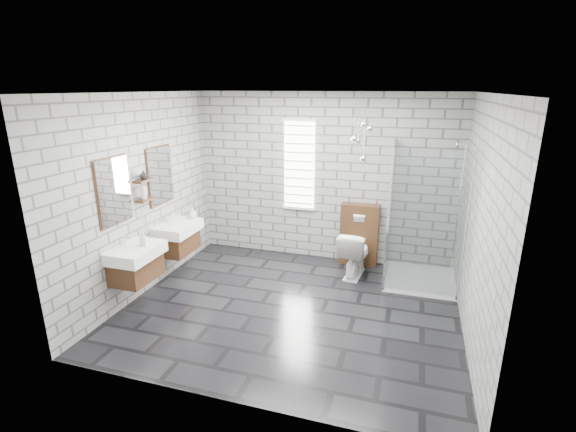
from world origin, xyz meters
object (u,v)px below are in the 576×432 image
at_px(shower_enclosure, 415,252).
at_px(toilet, 355,253).
at_px(vanity_left, 133,253).
at_px(cistern_panel, 359,234).
at_px(vanity_right, 176,229).

bearing_deg(shower_enclosure, toilet, 176.07).
relative_size(shower_enclosure, toilet, 2.86).
distance_m(vanity_left, cistern_panel, 3.42).
bearing_deg(vanity_right, toilet, 18.08).
bearing_deg(shower_enclosure, cistern_panel, 149.24).
height_order(vanity_right, cistern_panel, vanity_right).
bearing_deg(vanity_left, shower_enclosure, 27.22).
height_order(vanity_right, toilet, vanity_right).
bearing_deg(toilet, cistern_panel, -83.90).
bearing_deg(toilet, shower_enclosure, -177.83).
height_order(cistern_panel, toilet, cistern_panel).
height_order(vanity_left, cistern_panel, vanity_left).
distance_m(shower_enclosure, toilet, 0.88).
bearing_deg(cistern_panel, toilet, -90.00).
bearing_deg(vanity_right, vanity_left, -90.00).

